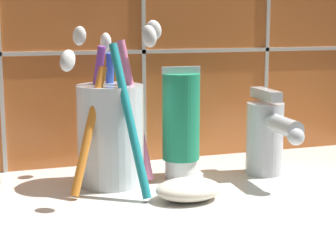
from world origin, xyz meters
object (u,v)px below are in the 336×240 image
object	(u,v)px
toothpaste_tube	(181,124)
soap_bar	(187,189)
sink_faucet	(268,134)
toothbrush_cup	(111,130)

from	to	relation	value
toothpaste_tube	soap_bar	xyz separation A→B (cm)	(-2.16, -7.97, -5.32)
sink_faucet	toothpaste_tube	bearing A→B (deg)	-100.31
toothbrush_cup	toothpaste_tube	world-z (taller)	toothbrush_cup
toothbrush_cup	soap_bar	world-z (taller)	toothbrush_cup
sink_faucet	toothbrush_cup	bearing A→B (deg)	-93.79
sink_faucet	soap_bar	xyz separation A→B (cm)	(-12.15, -5.52, -3.85)
toothpaste_tube	soap_bar	world-z (taller)	toothpaste_tube
toothpaste_tube	sink_faucet	world-z (taller)	toothpaste_tube
sink_faucet	soap_bar	bearing A→B (deg)	-62.07
toothbrush_cup	sink_faucet	size ratio (longest dim) A/B	1.58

